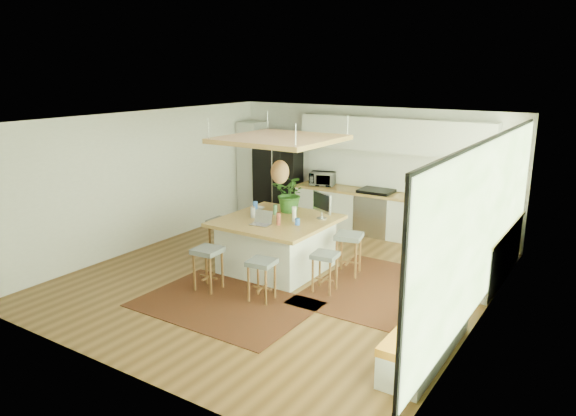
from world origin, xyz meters
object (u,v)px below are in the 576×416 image
Objects in this scene: monitor at (322,204)px; laptop at (260,218)px; stool_near_left at (208,269)px; stool_right_back at (348,255)px; island at (277,244)px; island_plant at (291,197)px; stool_near_right at (262,279)px; stool_right_front at (325,271)px; stool_left_side at (222,237)px; fridge at (279,180)px; microwave at (322,177)px.

laptop is at bearing -100.54° from monitor.
stool_near_left is 0.96× the size of stool_right_back.
island is at bearing -158.82° from stool_right_back.
stool_near_left is at bearing -100.65° from island_plant.
stool_near_right is 1.29× the size of monitor.
stool_right_back is at bearing 21.18° from island.
monitor is at bearing 122.77° from stool_right_front.
stool_near_left is 1.68m from stool_left_side.
island_plant is (1.81, -2.33, 0.28)m from fridge.
stool_near_left is 1.00× the size of stool_left_side.
fridge is at bearing 101.13° from stool_left_side.
microwave reaches higher than laptop.
stool_left_side is (0.55, -2.82, -0.57)m from fridge.
stool_right_front is at bearing 52.67° from stool_near_right.
laptop is (1.84, -3.32, 0.12)m from fridge.
microwave is 2.46m from island_plant.
stool_right_back is 2.53m from stool_left_side.
laptop is (1.29, -0.50, 0.70)m from stool_left_side.
stool_near_left is at bearing -57.52° from stool_left_side.
stool_right_back is at bearing -3.84° from island_plant.
monitor is 0.70m from island_plant.
microwave is at bearing 78.29° from stool_left_side.
island_plant is at bearing -90.43° from microwave.
stool_near_right is 4.40m from microwave.
laptop is at bearing 126.62° from stool_near_right.
stool_right_front is 3.90m from microwave.
monitor is (0.67, 0.91, 0.14)m from laptop.
monitor reaches higher than stool_near_left.
monitor reaches higher than stool_near_right.
laptop is (-0.02, -0.45, 0.58)m from island.
fridge is at bearing 108.98° from stool_near_left.
stool_near_right is (0.97, 0.12, 0.00)m from stool_near_left.
stool_right_back reaches higher than stool_left_side.
island_plant reaches higher than stool_right_front.
laptop is at bearing -88.31° from island_plant.
stool_left_side is at bearing 177.64° from island.
island_plant reaches higher than microwave.
fridge reaches higher than island.
stool_left_side is 1.60m from island_plant.
stool_right_front is at bearing -31.44° from monitor.
island is 2.50× the size of stool_right_back.
microwave is (-1.28, 4.14, 0.75)m from stool_near_right.
monitor is at bearing -6.84° from island_plant.
fridge is at bearing 161.95° from monitor.
island_plant is at bearing -62.36° from fridge.
microwave reaches higher than stool_right_front.
island_plant reaches higher than stool_left_side.
fridge is 2.93× the size of island_plant.
laptop is 3.43m from microwave.
fridge is 3.78× the size of microwave.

